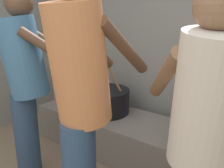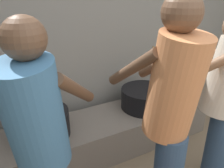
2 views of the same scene
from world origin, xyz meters
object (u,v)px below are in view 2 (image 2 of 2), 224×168
(cooking_pot_main, at_px, (145,98))
(cooking_pot_secondary, at_px, (41,124))
(cook_in_blue_shirt, at_px, (39,144))
(cook_in_orange_shirt, at_px, (171,112))
(cook_in_cream_shirt, at_px, (224,97))

(cooking_pot_main, relative_size, cooking_pot_secondary, 0.98)
(cook_in_blue_shirt, bearing_deg, cooking_pot_main, 31.47)
(cooking_pot_secondary, xyz_separation_m, cook_in_orange_shirt, (0.63, -0.97, 0.44))
(cook_in_cream_shirt, xyz_separation_m, cook_in_orange_shirt, (-0.65, -0.10, 0.09))
(cooking_pot_main, relative_size, cook_in_cream_shirt, 0.45)
(cooking_pot_main, xyz_separation_m, cook_in_orange_shirt, (-0.53, -0.96, 0.45))
(cook_in_orange_shirt, bearing_deg, cooking_pot_secondary, 123.10)
(cooking_pot_main, height_order, cooking_pot_secondary, cooking_pot_secondary)
(cook_in_blue_shirt, bearing_deg, cook_in_cream_shirt, -2.48)
(cooking_pot_main, bearing_deg, cook_in_cream_shirt, -82.08)
(cook_in_cream_shirt, distance_m, cook_in_blue_shirt, 1.43)
(cook_in_orange_shirt, bearing_deg, cook_in_blue_shirt, 168.16)
(cooking_pot_secondary, distance_m, cook_in_orange_shirt, 1.24)
(cook_in_cream_shirt, height_order, cook_in_orange_shirt, cook_in_orange_shirt)
(cook_in_cream_shirt, bearing_deg, cook_in_blue_shirt, 177.52)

